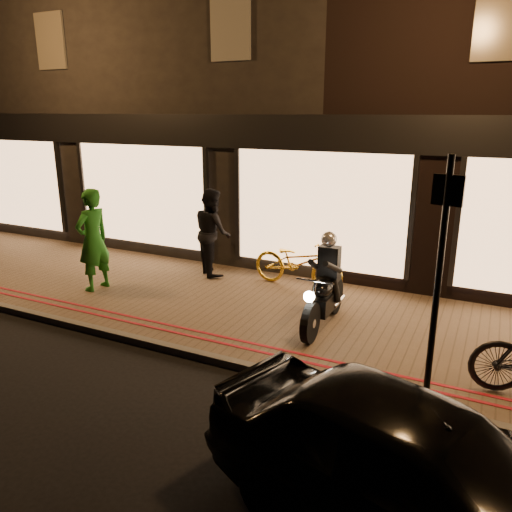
{
  "coord_description": "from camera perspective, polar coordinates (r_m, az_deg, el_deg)",
  "views": [
    {
      "loc": [
        3.26,
        -5.61,
        3.57
      ],
      "look_at": [
        -0.46,
        1.99,
        1.1
      ],
      "focal_mm": 35.0,
      "sensor_mm": 36.0,
      "label": 1
    }
  ],
  "objects": [
    {
      "name": "building_row",
      "position": [
        14.98,
        14.25,
        18.39
      ],
      "size": [
        48.0,
        10.11,
        8.5
      ],
      "color": "black",
      "rests_on": "ground"
    },
    {
      "name": "bicycle_gold",
      "position": [
        10.07,
        4.82,
        -0.76
      ],
      "size": [
        2.01,
        0.86,
        1.03
      ],
      "primitive_type": "imported",
      "rotation": [
        0.0,
        0.0,
        1.48
      ],
      "color": "gold",
      "rests_on": "sidewalk"
    },
    {
      "name": "ground",
      "position": [
        7.41,
        -3.64,
        -12.58
      ],
      "size": [
        90.0,
        90.0,
        0.0
      ],
      "primitive_type": "plane",
      "color": "black",
      "rests_on": "ground"
    },
    {
      "name": "person_green",
      "position": [
        10.29,
        -18.14,
        1.75
      ],
      "size": [
        0.57,
        0.79,
        2.03
      ],
      "primitive_type": "imported",
      "rotation": [
        0.0,
        0.0,
        -1.69
      ],
      "color": "#1E681B",
      "rests_on": "sidewalk"
    },
    {
      "name": "parked_car",
      "position": [
        4.71,
        17.91,
        -22.7
      ],
      "size": [
        4.23,
        2.68,
        1.34
      ],
      "primitive_type": "imported",
      "rotation": [
        0.0,
        0.0,
        1.27
      ],
      "color": "black",
      "rests_on": "ground"
    },
    {
      "name": "motorcycle",
      "position": [
        8.27,
        7.88,
        -3.96
      ],
      "size": [
        0.6,
        1.94,
        1.59
      ],
      "rotation": [
        0.0,
        0.0,
        0.01
      ],
      "color": "black",
      "rests_on": "sidewalk"
    },
    {
      "name": "red_kerb_lines",
      "position": [
        7.78,
        -1.62,
        -10.05
      ],
      "size": [
        50.0,
        0.26,
        0.01
      ],
      "color": "maroon",
      "rests_on": "sidewalk"
    },
    {
      "name": "person_dark",
      "position": [
        10.8,
        -4.99,
        2.76
      ],
      "size": [
        1.15,
        1.14,
        1.88
      ],
      "primitive_type": "imported",
      "rotation": [
        0.0,
        0.0,
        2.39
      ],
      "color": "black",
      "rests_on": "sidewalk"
    },
    {
      "name": "kerb_stone",
      "position": [
        7.42,
        -3.45,
        -12.01
      ],
      "size": [
        50.0,
        0.14,
        0.12
      ],
      "primitive_type": "cube",
      "color": "#59544C",
      "rests_on": "ground"
    },
    {
      "name": "sidewalk",
      "position": [
        9.0,
        2.7,
        -6.72
      ],
      "size": [
        50.0,
        4.0,
        0.12
      ],
      "primitive_type": "cube",
      "color": "brown",
      "rests_on": "ground"
    },
    {
      "name": "sign_post",
      "position": [
        6.2,
        20.23,
        -1.41
      ],
      "size": [
        0.35,
        0.11,
        3.0
      ],
      "rotation": [
        0.0,
        0.0,
        -0.23
      ],
      "color": "black",
      "rests_on": "sidewalk"
    }
  ]
}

